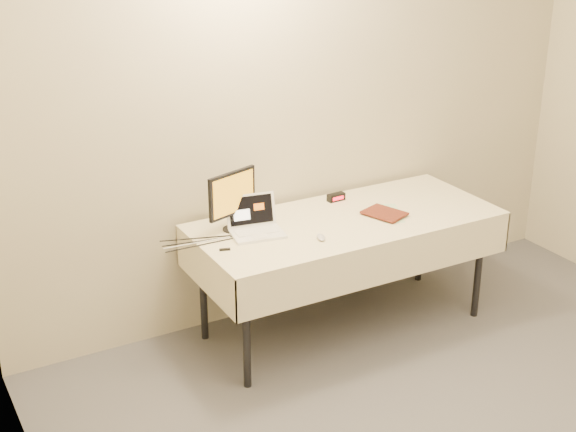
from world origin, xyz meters
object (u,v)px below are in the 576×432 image
table (346,228)px  laptop (255,224)px  book (377,201)px  monitor (232,196)px

table → laptop: bearing=171.0°
book → laptop: bearing=145.1°
table → monitor: size_ratio=5.25×
table → laptop: size_ratio=5.63×
monitor → book: (0.81, -0.28, -0.09)m
laptop → book: size_ratio=1.37×
laptop → book: (0.71, -0.19, 0.07)m
book → monitor: bearing=141.3°
table → monitor: bearing=165.2°
table → book: book is taller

